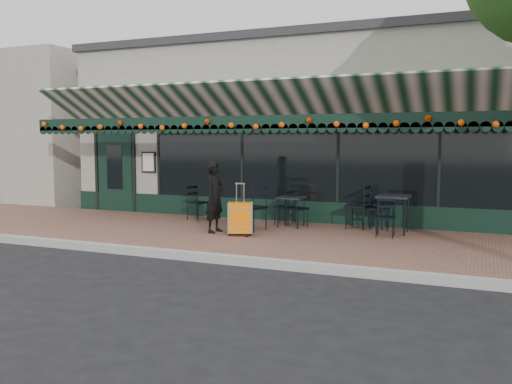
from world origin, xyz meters
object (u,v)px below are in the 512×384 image
at_px(chair_solo, 197,203).
at_px(suitcase, 240,218).
at_px(chair_a_front, 386,218).
at_px(woman, 215,197).
at_px(chair_b_left, 284,207).
at_px(cafe_table_b, 291,200).
at_px(chair_a_right, 380,209).
at_px(chair_a_left, 358,207).
at_px(chair_b_front, 253,208).
at_px(chair_b_right, 297,209).
at_px(cafe_table_a, 393,199).

bearing_deg(chair_solo, suitcase, -117.69).
distance_m(suitcase, chair_a_front, 2.90).
xyz_separation_m(woman, chair_a_front, (3.39, 0.80, -0.36)).
bearing_deg(chair_b_left, woman, -31.36).
bearing_deg(cafe_table_b, chair_a_front, -13.13).
xyz_separation_m(chair_a_right, chair_solo, (-4.32, -0.34, -0.02)).
bearing_deg(chair_a_left, chair_solo, -78.64).
bearing_deg(cafe_table_b, chair_b_left, 134.09).
xyz_separation_m(chair_a_right, chair_b_front, (-2.47, -1.23, 0.05)).
distance_m(woman, chair_a_right, 3.59).
bearing_deg(chair_a_front, suitcase, -163.93).
xyz_separation_m(chair_b_right, chair_solo, (-2.58, 0.12, 0.01)).
height_order(woman, chair_b_left, woman).
height_order(woman, cafe_table_b, woman).
relative_size(cafe_table_b, chair_a_front, 0.87).
relative_size(chair_b_left, chair_solo, 0.95).
distance_m(chair_b_right, chair_solo, 2.58).
bearing_deg(chair_b_right, suitcase, 175.42).
bearing_deg(cafe_table_b, chair_a_left, 13.43).
bearing_deg(chair_b_front, chair_solo, 172.95).
bearing_deg(chair_a_front, chair_b_left, 158.57).
xyz_separation_m(chair_a_left, chair_a_right, (0.45, 0.13, -0.05)).
relative_size(cafe_table_a, chair_b_front, 0.82).
xyz_separation_m(chair_a_left, chair_b_front, (-2.02, -1.10, 0.00)).
relative_size(chair_a_left, chair_b_right, 1.18).
distance_m(cafe_table_b, chair_b_right, 0.24).
bearing_deg(woman, chair_b_right, -42.14).
height_order(suitcase, chair_b_left, suitcase).
relative_size(woman, chair_solo, 1.79).
bearing_deg(cafe_table_b, chair_b_right, 6.10).
xyz_separation_m(woman, chair_solo, (-1.21, 1.43, -0.33)).
distance_m(suitcase, chair_a_right, 3.13).
height_order(chair_a_left, chair_a_front, chair_a_left).
relative_size(woman, suitcase, 1.41).
xyz_separation_m(woman, suitcase, (0.66, -0.18, -0.39)).
bearing_deg(chair_b_left, cafe_table_b, 44.10).
xyz_separation_m(cafe_table_b, chair_a_left, (1.42, 0.34, -0.12)).
relative_size(chair_a_front, chair_b_right, 0.95).
bearing_deg(chair_b_left, chair_a_front, 72.14).
xyz_separation_m(suitcase, chair_b_right, (0.70, 1.49, 0.05)).
xyz_separation_m(cafe_table_b, chair_b_front, (-0.60, -0.76, -0.12)).
distance_m(chair_b_left, chair_solo, 2.18).
bearing_deg(chair_solo, chair_b_right, -79.68).
bearing_deg(chair_a_left, suitcase, -39.39).
relative_size(chair_a_front, chair_b_front, 0.80).
bearing_deg(chair_a_left, chair_a_front, 49.34).
height_order(woman, chair_a_front, woman).
height_order(woman, chair_a_right, woman).
xyz_separation_m(cafe_table_a, chair_a_left, (-0.80, 0.31, -0.23)).
bearing_deg(chair_b_left, chair_b_front, -17.36).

